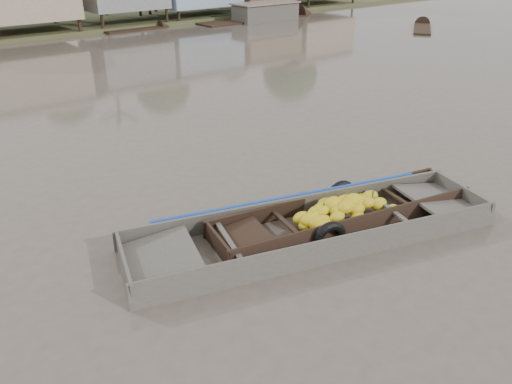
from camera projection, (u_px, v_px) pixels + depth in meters
ground at (329, 245)px, 9.92m from camera, size 120.00×120.00×0.00m
banana_boat at (341, 214)px, 10.67m from camera, size 6.12×2.67×0.82m
viewer_boat at (313, 233)px, 10.20m from camera, size 7.95×4.16×0.62m
distant_boats at (188, 27)px, 33.76m from camera, size 48.43×14.79×1.38m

